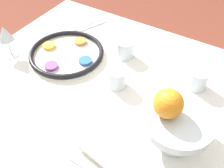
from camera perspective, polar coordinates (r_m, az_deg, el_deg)
dining_table at (r=1.29m, az=-1.95°, el=-14.33°), size 1.18×1.08×0.75m
seder_plate at (r=1.17m, az=-9.85°, el=6.55°), size 0.33×0.33×0.03m
wine_glass at (r=1.20m, az=-22.26°, el=9.85°), size 0.07×0.07×0.14m
fruit_stand at (r=0.82m, az=14.09°, el=-8.15°), size 0.22×0.22×0.11m
orange_fruit at (r=0.77m, az=12.15°, el=-4.19°), size 0.09×0.09×0.09m
napkin_roll at (r=0.81m, az=-2.26°, el=-15.57°), size 0.16×0.07×0.04m
cup_near at (r=1.14m, az=2.92°, el=7.59°), size 0.07×0.07×0.08m
cup_mid at (r=1.05m, az=18.20°, el=0.93°), size 0.07×0.07×0.08m
cup_far at (r=1.00m, az=1.10°, el=1.31°), size 0.07×0.07×0.08m
fork_left at (r=1.37m, az=-5.37°, el=12.83°), size 0.08×0.17×0.01m
fork_right at (r=1.36m, az=-4.32°, el=12.50°), size 0.09×0.16×0.01m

